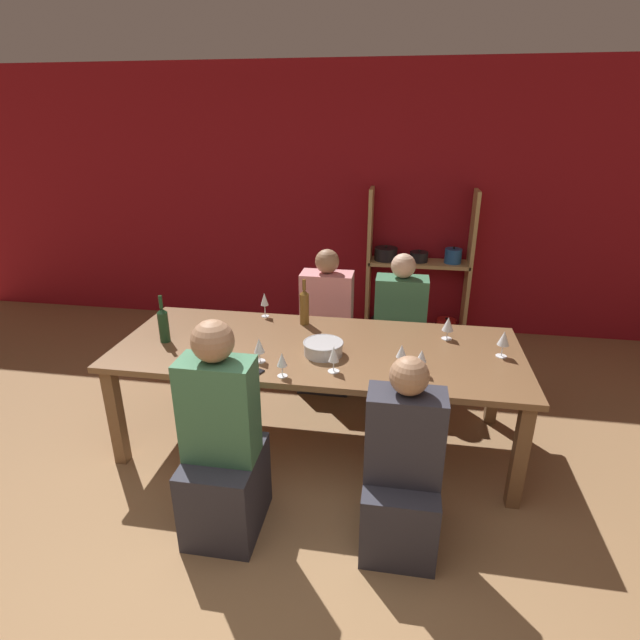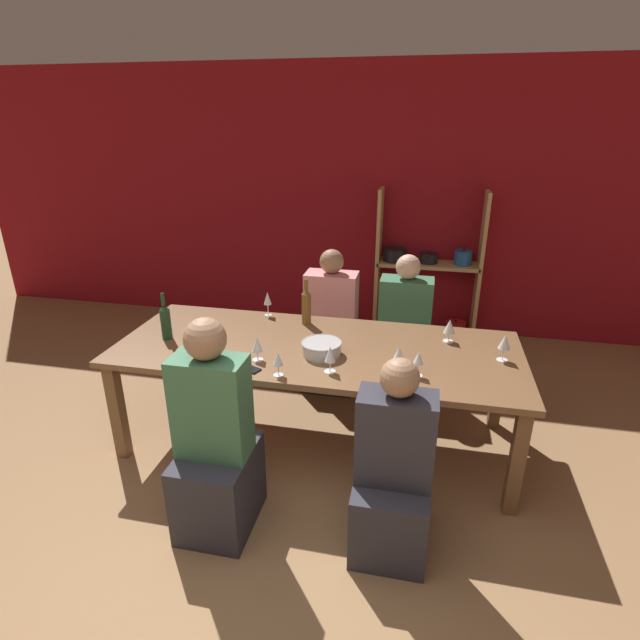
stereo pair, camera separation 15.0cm
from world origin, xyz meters
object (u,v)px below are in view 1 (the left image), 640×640
object	(u,v)px
wine_glass_empty_a	(264,300)
mixing_bowl	(323,347)
wine_glass_red_a	(259,346)
person_far_b	(327,336)
wine_bottle_dark	(163,324)
wine_glass_red_b	(504,339)
wine_bottle_green	(304,306)
wine_glass_empty_b	(422,357)
shelf_unit	(416,282)
cell_phone	(252,370)
dining_table	(318,356)
person_near_a	(401,479)
person_near_b	(223,457)
person_far_a	(399,340)
wine_glass_red_c	(282,360)
wine_glass_white_b	(448,325)
wine_glass_white_a	(334,355)
wine_glass_white_c	(402,352)

from	to	relation	value
wine_glass_empty_a	mixing_bowl	bearing A→B (deg)	-46.77
wine_glass_red_a	person_far_b	world-z (taller)	person_far_b
wine_bottle_dark	wine_glass_red_b	distance (m)	2.24
wine_glass_red_a	wine_bottle_green	bearing A→B (deg)	76.30
wine_glass_empty_a	wine_glass_empty_b	bearing A→B (deg)	-32.73
shelf_unit	wine_glass_red_a	world-z (taller)	shelf_unit
wine_bottle_dark	cell_phone	world-z (taller)	wine_bottle_dark
wine_bottle_dark	person_far_b	world-z (taller)	person_far_b
dining_table	person_near_a	xyz separation A→B (m)	(0.59, -0.83, -0.27)
person_near_b	dining_table	bearing A→B (deg)	67.41
person_far_a	wine_glass_red_a	bearing A→B (deg)	54.25
dining_table	wine_glass_empty_b	bearing A→B (deg)	-22.52
wine_bottle_dark	wine_glass_red_a	size ratio (longest dim) A/B	2.10
mixing_bowl	dining_table	bearing A→B (deg)	116.58
cell_phone	person_near_b	bearing A→B (deg)	-93.92
mixing_bowl	wine_glass_red_a	bearing A→B (deg)	-156.15
wine_bottle_green	person_far_b	world-z (taller)	person_far_b
wine_glass_red_b	wine_glass_empty_b	distance (m)	0.61
person_far_b	wine_glass_red_a	bearing A→B (deg)	77.82
person_far_a	wine_glass_red_c	bearing A→B (deg)	63.60
wine_glass_red_a	wine_glass_red_b	bearing A→B (deg)	12.07
person_near_a	person_near_b	world-z (taller)	person_near_b
wine_glass_white_b	wine_glass_red_c	world-z (taller)	wine_glass_white_b
wine_bottle_dark	cell_phone	bearing A→B (deg)	-24.14
wine_glass_empty_a	shelf_unit	bearing A→B (deg)	53.90
wine_glass_red_c	cell_phone	bearing A→B (deg)	169.65
shelf_unit	wine_glass_red_c	bearing A→B (deg)	-107.98
wine_glass_red_c	wine_glass_red_a	bearing A→B (deg)	138.09
shelf_unit	wine_glass_white_a	size ratio (longest dim) A/B	9.06
wine_glass_empty_a	dining_table	bearing A→B (deg)	-43.70
wine_glass_white_a	wine_glass_empty_a	world-z (taller)	wine_glass_empty_a
wine_glass_white_a	person_far_b	distance (m)	1.31
wine_bottle_green	wine_glass_white_c	size ratio (longest dim) A/B	2.29
wine_glass_empty_b	person_far_a	size ratio (longest dim) A/B	0.13
wine_glass_empty_a	wine_glass_white_a	bearing A→B (deg)	-51.30
dining_table	cell_phone	bearing A→B (deg)	-129.37
cell_phone	person_far_a	size ratio (longest dim) A/B	0.14
wine_bottle_dark	cell_phone	size ratio (longest dim) A/B	2.01
dining_table	wine_glass_red_a	world-z (taller)	wine_glass_red_a
dining_table	wine_glass_white_b	size ratio (longest dim) A/B	16.81
person_near_b	person_far_b	distance (m)	1.79
wine_bottle_green	wine_glass_white_b	xyz separation A→B (m)	(1.03, -0.11, -0.03)
person_near_a	wine_glass_red_b	bearing A→B (deg)	55.47
wine_glass_empty_a	person_near_a	xyz separation A→B (m)	(1.08, -1.30, -0.48)
wine_glass_empty_a	person_far_b	xyz separation A→B (m)	(0.42, 0.41, -0.45)
wine_glass_white_b	wine_glass_red_a	size ratio (longest dim) A/B	1.01
dining_table	person_far_a	distance (m)	1.09
dining_table	mixing_bowl	world-z (taller)	mixing_bowl
wine_bottle_green	person_far_b	distance (m)	0.69
person_near_b	wine_glass_white_b	bearing A→B (deg)	43.05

